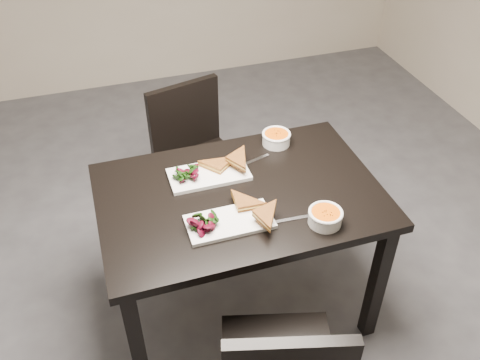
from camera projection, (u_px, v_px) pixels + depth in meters
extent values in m
plane|color=#47474C|center=(188.00, 308.00, 2.66)|extent=(5.00, 5.00, 0.00)
cube|color=black|center=(240.00, 196.00, 2.22)|extent=(1.20, 0.80, 0.04)
cube|color=black|center=(138.00, 347.00, 2.08)|extent=(0.06, 0.06, 0.71)
cube|color=black|center=(377.00, 283.00, 2.33)|extent=(0.06, 0.06, 0.71)
cube|color=black|center=(116.00, 233.00, 2.58)|extent=(0.06, 0.06, 0.71)
cube|color=black|center=(315.00, 190.00, 2.84)|extent=(0.06, 0.06, 0.71)
cube|color=black|center=(230.00, 357.00, 2.21)|extent=(0.05, 0.05, 0.41)
cube|color=black|center=(314.00, 353.00, 2.22)|extent=(0.05, 0.05, 0.41)
cube|color=black|center=(203.00, 166.00, 2.89)|extent=(0.51, 0.51, 0.04)
cube|color=black|center=(192.00, 226.00, 2.83)|extent=(0.05, 0.05, 0.41)
cube|color=black|center=(247.00, 203.00, 2.98)|extent=(0.05, 0.05, 0.41)
cube|color=black|center=(163.00, 190.00, 3.07)|extent=(0.05, 0.05, 0.41)
cube|color=black|center=(215.00, 170.00, 3.22)|extent=(0.05, 0.05, 0.41)
cube|color=black|center=(184.00, 117.00, 2.87)|extent=(0.42, 0.14, 0.40)
cube|color=white|center=(230.00, 222.00, 2.06)|extent=(0.34, 0.17, 0.02)
cylinder|color=white|center=(325.00, 218.00, 2.05)|extent=(0.13, 0.13, 0.05)
cylinder|color=orange|center=(326.00, 214.00, 2.04)|extent=(0.11, 0.11, 0.02)
torus|color=white|center=(326.00, 212.00, 2.03)|extent=(0.14, 0.14, 0.01)
cube|color=silver|center=(287.00, 220.00, 2.08)|extent=(0.18, 0.03, 0.00)
cube|color=white|center=(209.00, 174.00, 2.29)|extent=(0.35, 0.18, 0.02)
cylinder|color=white|center=(276.00, 139.00, 2.48)|extent=(0.13, 0.13, 0.05)
cylinder|color=orange|center=(276.00, 135.00, 2.46)|extent=(0.11, 0.11, 0.02)
torus|color=white|center=(276.00, 134.00, 2.46)|extent=(0.14, 0.14, 0.01)
cube|color=silver|center=(253.00, 161.00, 2.38)|extent=(0.18, 0.07, 0.00)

